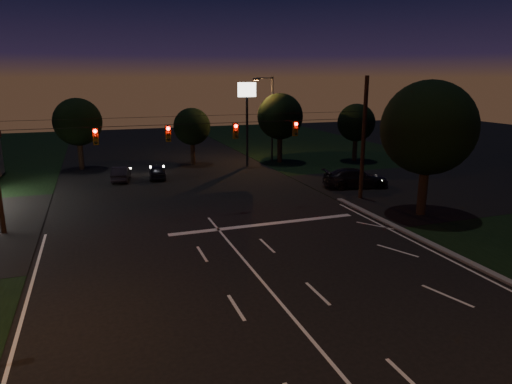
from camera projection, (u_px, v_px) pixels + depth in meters
name	position (u px, v px, depth m)	size (l,w,h in m)	color
ground	(299.00, 324.00, 16.83)	(140.00, 140.00, 0.00)	black
cross_street_right	(437.00, 187.00, 37.93)	(20.00, 16.00, 0.02)	black
stop_bar	(265.00, 224.00, 28.31)	(12.00, 0.50, 0.01)	silver
utility_pole_right	(360.00, 198.00, 34.43)	(0.30, 0.30, 9.00)	black
utility_pole_left	(4.00, 233.00, 26.66)	(0.28, 0.28, 8.00)	black
signal_span	(203.00, 131.00, 29.17)	(24.00, 0.40, 1.56)	black
pole_sign_right	(247.00, 105.00, 45.33)	(1.80, 0.30, 8.40)	black
street_light_right_far	(270.00, 113.00, 48.45)	(2.20, 0.35, 9.00)	black
tree_right_near	(427.00, 129.00, 29.12)	(6.00, 6.00, 8.76)	black
tree_far_b	(78.00, 122.00, 44.32)	(4.60, 4.60, 6.98)	black
tree_far_c	(192.00, 127.00, 47.12)	(3.80, 3.80, 5.86)	black
tree_far_d	(280.00, 117.00, 48.01)	(4.80, 4.80, 7.30)	black
tree_far_e	(356.00, 123.00, 48.92)	(4.00, 4.00, 6.18)	black
car_oncoming_a	(157.00, 172.00, 41.04)	(1.45, 3.60, 1.23)	black
car_oncoming_b	(121.00, 174.00, 40.14)	(1.34, 3.85, 1.27)	black
car_cross	(356.00, 178.00, 37.65)	(2.21, 5.43, 1.57)	black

